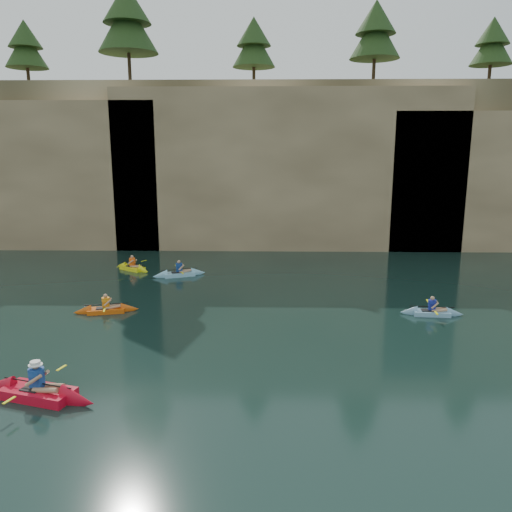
{
  "coord_description": "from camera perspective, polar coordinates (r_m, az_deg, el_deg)",
  "views": [
    {
      "loc": [
        0.55,
        -12.66,
        7.02
      ],
      "look_at": [
        0.13,
        5.96,
        3.0
      ],
      "focal_mm": 35.0,
      "sensor_mm": 36.0,
      "label": 1
    }
  ],
  "objects": [
    {
      "name": "cliff_pines",
      "position": [
        38.7,
        0.48,
        25.47
      ],
      "size": [
        56.0,
        6.0,
        7.83
      ],
      "primitive_type": null,
      "color": "black",
      "rests_on": "cliff"
    },
    {
      "name": "sea_cave_east",
      "position": [
        36.19,
        16.45,
        4.11
      ],
      "size": [
        5.0,
        1.0,
        4.5
      ],
      "primitive_type": "cube",
      "color": "black",
      "rests_on": "ground"
    },
    {
      "name": "sea_cave_west",
      "position": [
        39.58,
        -26.73,
        3.59
      ],
      "size": [
        4.5,
        1.0,
        4.0
      ],
      "primitive_type": "cube",
      "color": "black",
      "rests_on": "ground"
    },
    {
      "name": "kayaker_yellow",
      "position": [
        30.32,
        -13.93,
        -1.3
      ],
      "size": [
        2.61,
        2.1,
        1.11
      ],
      "rotation": [
        0.0,
        0.0,
        -0.61
      ],
      "color": "#F4F014",
      "rests_on": "ground"
    },
    {
      "name": "main_kayaker",
      "position": [
        16.09,
        -23.64,
        -14.05
      ],
      "size": [
        3.82,
        2.44,
        1.39
      ],
      "rotation": [
        0.0,
        0.0,
        -0.28
      ],
      "color": "red",
      "rests_on": "ground"
    },
    {
      "name": "kayaker_ltblue_near",
      "position": [
        22.87,
        19.41,
        -6.07
      ],
      "size": [
        2.71,
        2.1,
        1.05
      ],
      "rotation": [
        0.0,
        0.0,
        -0.1
      ],
      "color": "#7CAFD0",
      "rests_on": "ground"
    },
    {
      "name": "cliff",
      "position": [
        42.67,
        0.56,
        10.81
      ],
      "size": [
        70.0,
        16.0,
        12.0
      ],
      "primitive_type": "cube",
      "color": "tan",
      "rests_on": "ground"
    },
    {
      "name": "ground",
      "position": [
        14.48,
        -1.11,
        -16.81
      ],
      "size": [
        160.0,
        160.0,
        0.0
      ],
      "primitive_type": "plane",
      "color": "black",
      "rests_on": "ground"
    },
    {
      "name": "kayaker_orange",
      "position": [
        22.87,
        -16.74,
        -5.89
      ],
      "size": [
        2.84,
        2.07,
        1.05
      ],
      "rotation": [
        0.0,
        0.0,
        0.23
      ],
      "color": "#E1570E",
      "rests_on": "ground"
    },
    {
      "name": "cliff_slab_center",
      "position": [
        35.31,
        3.69,
        10.01
      ],
      "size": [
        24.0,
        2.4,
        11.4
      ],
      "primitive_type": "cube",
      "color": "tan",
      "rests_on": "ground"
    },
    {
      "name": "kayaker_ltblue_mid",
      "position": [
        28.35,
        -8.77,
        -2.01
      ],
      "size": [
        3.04,
        2.14,
        1.14
      ],
      "rotation": [
        0.0,
        0.0,
        0.37
      ],
      "color": "#8AC9E7",
      "rests_on": "ground"
    },
    {
      "name": "sea_cave_center",
      "position": [
        35.32,
        -6.14,
        3.28
      ],
      "size": [
        3.5,
        1.0,
        3.2
      ],
      "primitive_type": "cube",
      "color": "black",
      "rests_on": "ground"
    }
  ]
}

